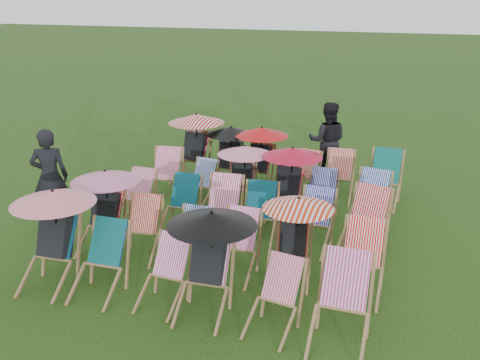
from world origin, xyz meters
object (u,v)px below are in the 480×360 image
(deckchair_0, at_px, (50,237))
(person_left, at_px, (50,177))
(deckchair_29, at_px, (383,179))
(person_rear, at_px, (327,141))
(deckchair_5, at_px, (341,305))

(deckchair_0, bearing_deg, person_left, 123.72)
(deckchair_0, bearing_deg, deckchair_29, 44.72)
(deckchair_0, height_order, deckchair_29, deckchair_0)
(deckchair_0, relative_size, deckchair_29, 1.35)
(person_rear, bearing_deg, person_left, 34.61)
(deckchair_29, bearing_deg, deckchair_0, -127.52)
(deckchair_29, bearing_deg, person_left, -148.66)
(deckchair_5, height_order, person_rear, person_rear)
(deckchair_0, xyz_separation_m, deckchair_29, (4.04, 4.64, -0.21))
(person_left, bearing_deg, deckchair_0, 100.53)
(deckchair_5, relative_size, person_rear, 0.60)
(deckchair_29, relative_size, person_rear, 0.59)
(deckchair_0, distance_m, person_left, 2.26)
(person_left, bearing_deg, deckchair_29, -179.61)
(deckchair_29, xyz_separation_m, person_left, (-5.43, -2.86, 0.35))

